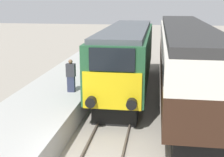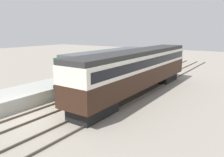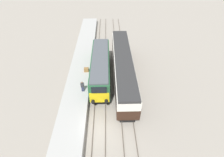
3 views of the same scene
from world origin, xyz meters
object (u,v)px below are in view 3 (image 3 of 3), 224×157
object	(u,v)px
person_on_platform	(83,87)
luggage_crate	(86,70)
passenger_carriage	(123,66)
locomotive	(100,67)

from	to	relation	value
person_on_platform	luggage_crate	bearing A→B (deg)	88.97
person_on_platform	luggage_crate	distance (m)	4.54
passenger_carriage	luggage_crate	xyz separation A→B (m)	(-5.67, 0.77, -1.16)
locomotive	passenger_carriage	distance (m)	3.42
passenger_carriage	person_on_platform	bearing A→B (deg)	-146.97
locomotive	luggage_crate	bearing A→B (deg)	166.59
person_on_platform	luggage_crate	xyz separation A→B (m)	(0.08, 4.51, -0.51)
person_on_platform	luggage_crate	size ratio (longest dim) A/B	2.33
luggage_crate	person_on_platform	bearing A→B (deg)	-91.03
locomotive	luggage_crate	size ratio (longest dim) A/B	18.08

